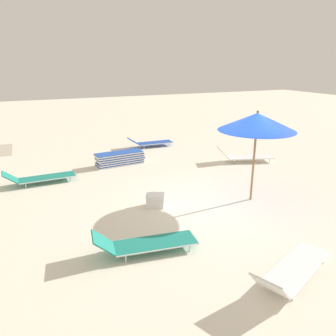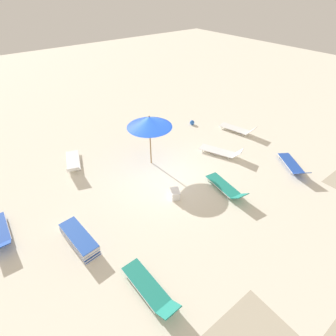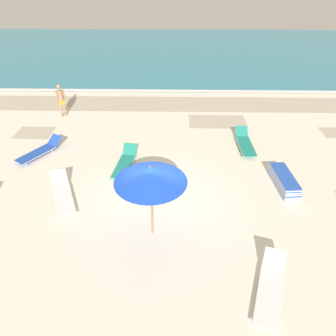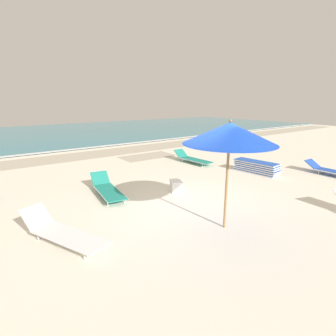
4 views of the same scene
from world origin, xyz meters
The scene contains 11 objects.
ground_plane centered at (0.00, 0.01, -0.08)m, with size 60.00×60.00×0.16m.
beach_umbrella centered at (-0.09, -1.08, 2.26)m, with size 2.10×2.10×2.58m.
lounger_stack centered at (4.73, 1.46, 0.25)m, with size 0.78×1.96×0.49m.
sun_lounger_beside_umbrella centered at (-1.44, 2.68, 0.21)m, with size 0.89×2.23×0.54m.
sun_lounger_near_water_left centered at (-3.41, 0.57, 0.21)m, with size 1.43×2.29×0.59m.
sun_lounger_near_water_right centered at (-5.27, 3.55, 0.21)m, with size 1.68×2.13×0.53m.
sun_lounger_mid_beach_solo centered at (3.11, -3.21, 0.21)m, with size 1.29×2.30×0.58m.
sun_lounger_mid_beach_pair_a centered at (3.79, 4.43, 0.21)m, with size 0.69×2.24×0.52m.
sun_lounger_mid_beach_pair_b centered at (-6.04, -0.52, 0.22)m, with size 1.06×2.24×0.61m.
beach_ball centered at (-4.53, -2.94, 0.15)m, with size 0.29×0.29×0.29m.
cooler_box centered at (0.57, 1.65, 0.19)m, with size 0.54×0.60×0.37m.
Camera 2 is at (5.87, 7.99, 7.66)m, focal length 28.00 mm.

